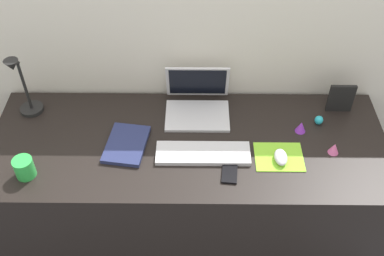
% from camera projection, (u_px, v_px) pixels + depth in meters
% --- Properties ---
extents(ground_plane, '(6.00, 6.00, 0.00)m').
position_uv_depth(ground_plane, '(189.00, 234.00, 2.62)').
color(ground_plane, '#474C56').
extents(back_wall, '(2.99, 0.05, 1.40)m').
position_uv_depth(back_wall, '(190.00, 95.00, 2.41)').
color(back_wall, silver).
rests_on(back_wall, ground_plane).
extents(desk, '(1.79, 0.68, 0.74)m').
position_uv_depth(desk, '(189.00, 193.00, 2.36)').
color(desk, black).
rests_on(desk, ground_plane).
extents(laptop, '(0.30, 0.26, 0.21)m').
position_uv_depth(laptop, '(197.00, 101.00, 2.23)').
color(laptop, silver).
rests_on(laptop, desk).
extents(keyboard, '(0.41, 0.13, 0.02)m').
position_uv_depth(keyboard, '(203.00, 153.00, 2.04)').
color(keyboard, silver).
rests_on(keyboard, desk).
extents(mousepad, '(0.21, 0.17, 0.00)m').
position_uv_depth(mousepad, '(279.00, 157.00, 2.04)').
color(mousepad, '#8CDB33').
rests_on(mousepad, desk).
extents(mouse, '(0.06, 0.10, 0.03)m').
position_uv_depth(mouse, '(281.00, 157.00, 2.01)').
color(mouse, silver).
rests_on(mouse, mousepad).
extents(cell_phone, '(0.08, 0.13, 0.01)m').
position_uv_depth(cell_phone, '(230.00, 171.00, 1.98)').
color(cell_phone, black).
rests_on(cell_phone, desk).
extents(desk_lamp, '(0.11, 0.14, 0.33)m').
position_uv_depth(desk_lamp, '(23.00, 88.00, 2.13)').
color(desk_lamp, black).
rests_on(desk_lamp, desk).
extents(notebook_pad, '(0.20, 0.26, 0.02)m').
position_uv_depth(notebook_pad, '(126.00, 144.00, 2.08)').
color(notebook_pad, navy).
rests_on(notebook_pad, desk).
extents(picture_frame, '(0.12, 0.02, 0.15)m').
position_uv_depth(picture_frame, '(341.00, 98.00, 2.21)').
color(picture_frame, black).
rests_on(picture_frame, desk).
extents(coffee_mug, '(0.08, 0.08, 0.09)m').
position_uv_depth(coffee_mug, '(24.00, 168.00, 1.94)').
color(coffee_mug, green).
rests_on(coffee_mug, desk).
extents(toy_figurine_cyan, '(0.04, 0.04, 0.04)m').
position_uv_depth(toy_figurine_cyan, '(319.00, 120.00, 2.18)').
color(toy_figurine_cyan, '#28B7CC').
rests_on(toy_figurine_cyan, desk).
extents(toy_figurine_pink, '(0.05, 0.05, 0.05)m').
position_uv_depth(toy_figurine_pink, '(334.00, 148.00, 2.04)').
color(toy_figurine_pink, pink).
rests_on(toy_figurine_pink, desk).
extents(toy_figurine_purple, '(0.05, 0.05, 0.05)m').
position_uv_depth(toy_figurine_purple, '(301.00, 127.00, 2.14)').
color(toy_figurine_purple, purple).
rests_on(toy_figurine_purple, desk).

